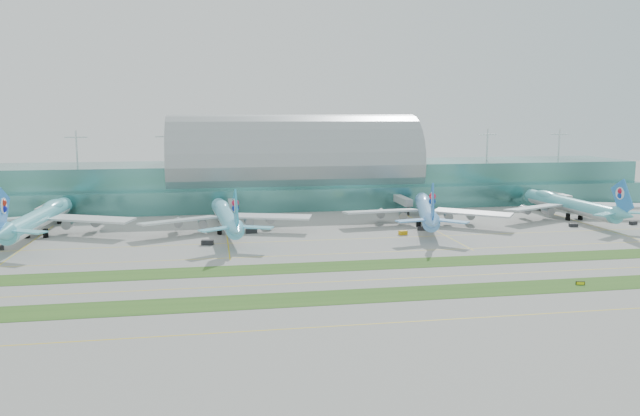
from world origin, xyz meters
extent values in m
plane|color=gray|center=(0.00, 0.00, 0.00)|extent=(700.00, 700.00, 0.00)
cube|color=#3D7A75|center=(0.00, 130.00, 10.00)|extent=(340.00, 42.00, 20.00)
cube|color=#3D7A75|center=(0.00, 106.00, 5.00)|extent=(340.00, 8.00, 10.00)
ellipsoid|color=#9EA5A8|center=(0.00, 130.00, 20.00)|extent=(340.00, 46.20, 16.17)
cylinder|color=white|center=(0.00, 130.00, 28.00)|extent=(0.80, 0.80, 16.00)
cube|color=#B2B7B7|center=(-106.00, 95.00, 5.50)|extent=(3.50, 22.00, 3.00)
cylinder|color=black|center=(-106.00, 85.00, 2.00)|extent=(1.00, 1.00, 4.00)
cube|color=#B2B7B7|center=(-31.00, 95.00, 5.50)|extent=(3.50, 22.00, 3.00)
cylinder|color=black|center=(-31.00, 85.00, 2.00)|extent=(1.00, 1.00, 4.00)
cube|color=#B2B7B7|center=(44.00, 95.00, 5.50)|extent=(3.50, 22.00, 3.00)
cylinder|color=black|center=(44.00, 85.00, 2.00)|extent=(1.00, 1.00, 4.00)
cube|color=#B2B7B7|center=(119.00, 95.00, 5.50)|extent=(3.50, 22.00, 3.00)
cylinder|color=black|center=(119.00, 85.00, 2.00)|extent=(1.00, 1.00, 4.00)
cube|color=#2D591E|center=(0.00, -28.00, 0.04)|extent=(420.00, 12.00, 0.08)
cube|color=#2D591E|center=(0.00, 2.00, 0.04)|extent=(420.00, 12.00, 0.08)
cube|color=yellow|center=(0.00, -48.00, 0.01)|extent=(420.00, 0.35, 0.01)
cube|color=yellow|center=(0.00, -14.00, 0.01)|extent=(420.00, 0.35, 0.01)
cube|color=yellow|center=(0.00, 18.00, 0.01)|extent=(420.00, 0.35, 0.01)
cube|color=yellow|center=(0.00, 40.00, 0.01)|extent=(420.00, 0.35, 0.01)
cylinder|color=#60C6D4|center=(-101.27, 65.55, 6.40)|extent=(9.37, 65.31, 6.51)
ellipsoid|color=#60C6D4|center=(-100.46, 83.75, 8.19)|extent=(7.05, 20.04, 4.64)
cone|color=#60C6D4|center=(-99.72, 100.57, 6.40)|extent=(6.73, 5.53, 6.51)
cone|color=#60C6D4|center=(-102.89, 28.84, 7.66)|extent=(6.59, 9.71, 6.18)
cylinder|color=gray|center=(-115.27, 69.74, 3.78)|extent=(3.82, 5.93, 3.57)
cube|color=white|center=(-82.48, 62.61, 5.98)|extent=(31.93, 20.27, 1.28)
cylinder|color=gray|center=(-86.95, 68.49, 3.78)|extent=(3.82, 5.93, 3.57)
cube|color=#3078D9|center=(-102.79, 30.94, 14.28)|extent=(1.24, 13.81, 15.13)
cylinder|color=white|center=(-102.75, 31.99, 15.85)|extent=(1.17, 5.08, 5.04)
cylinder|color=black|center=(-100.18, 90.25, 1.57)|extent=(1.89, 1.89, 3.15)
cylinder|color=black|center=(-104.60, 61.49, 1.57)|extent=(1.89, 1.89, 3.15)
cylinder|color=black|center=(-98.31, 61.21, 1.57)|extent=(1.89, 1.89, 3.15)
cylinder|color=#6ED3F3|center=(-34.54, 60.42, 5.85)|extent=(10.57, 59.74, 5.95)
ellipsoid|color=#6ED3F3|center=(-35.83, 77.02, 7.48)|extent=(7.04, 18.46, 4.24)
cone|color=#6ED3F3|center=(-37.04, 92.35, 5.85)|extent=(6.30, 5.24, 5.95)
cone|color=#6ED3F3|center=(-31.92, 26.96, 7.00)|extent=(6.30, 9.04, 5.65)
cube|color=white|center=(-51.59, 57.16, 5.47)|extent=(28.97, 19.29, 1.17)
cylinder|color=#9B9CA3|center=(-47.70, 62.66, 3.45)|extent=(3.66, 5.51, 3.26)
cube|color=white|center=(-17.18, 59.86, 5.47)|extent=(29.61, 15.55, 1.17)
cylinder|color=#9B9CA3|center=(-21.88, 64.68, 3.45)|extent=(3.66, 5.51, 3.26)
cube|color=#2D9FC9|center=(-32.06, 28.88, 13.04)|extent=(1.56, 12.61, 13.82)
cylinder|color=white|center=(-32.14, 29.83, 14.48)|extent=(1.22, 4.66, 4.60)
cylinder|color=black|center=(-36.30, 82.95, 1.44)|extent=(1.73, 1.73, 2.88)
cylinder|color=black|center=(-37.10, 56.37, 1.44)|extent=(1.73, 1.73, 2.88)
cylinder|color=black|center=(-31.37, 56.82, 1.44)|extent=(1.73, 1.73, 2.88)
cylinder|color=#71B4FA|center=(43.56, 61.25, 6.03)|extent=(22.79, 60.56, 6.12)
ellipsoid|color=#71B4FA|center=(48.30, 77.74, 7.71)|extent=(10.73, 19.50, 4.36)
cone|color=#71B4FA|center=(52.67, 92.96, 6.03)|extent=(7.25, 6.44, 6.12)
cone|color=#71B4FA|center=(34.02, 28.02, 7.21)|extent=(8.05, 10.15, 5.82)
cube|color=silver|center=(25.93, 64.26, 5.63)|extent=(30.25, 10.48, 1.21)
cylinder|color=gray|center=(31.67, 68.16, 3.56)|extent=(4.73, 6.15, 3.36)
cube|color=silver|center=(60.11, 54.44, 5.63)|extent=(27.93, 24.12, 1.21)
cylinder|color=gray|center=(57.31, 60.80, 3.56)|extent=(4.73, 6.15, 3.36)
cube|color=blue|center=(34.57, 29.92, 13.43)|extent=(4.15, 12.64, 14.24)
cylinder|color=white|center=(34.84, 30.87, 14.92)|extent=(2.16, 4.80, 4.74)
cylinder|color=black|center=(49.99, 83.62, 1.48)|extent=(1.78, 1.78, 2.96)
cylinder|color=black|center=(39.63, 58.27, 1.48)|extent=(1.78, 1.78, 2.96)
cylinder|color=black|center=(45.32, 56.64, 1.48)|extent=(1.78, 1.78, 2.96)
cylinder|color=#5ABCC6|center=(108.08, 66.02, 5.90)|extent=(8.40, 60.17, 6.00)
ellipsoid|color=#5ABCC6|center=(107.40, 82.81, 7.55)|extent=(6.43, 18.45, 4.27)
cone|color=#5ABCC6|center=(106.78, 98.31, 5.90)|extent=(6.19, 5.07, 6.00)
cone|color=#5ABCC6|center=(109.44, 32.19, 7.06)|extent=(6.04, 8.93, 5.70)
cube|color=silver|center=(90.75, 63.39, 5.51)|extent=(29.45, 18.58, 1.18)
cylinder|color=gray|center=(94.90, 68.79, 3.48)|extent=(3.50, 5.45, 3.29)
cube|color=silver|center=(125.55, 64.79, 5.51)|extent=(29.78, 16.64, 1.18)
cylinder|color=gray|center=(120.99, 69.84, 3.48)|extent=(3.50, 5.45, 3.29)
cube|color=#3185DB|center=(109.36, 34.13, 13.16)|extent=(1.09, 12.73, 13.95)
cylinder|color=white|center=(109.32, 35.09, 14.61)|extent=(1.06, 4.67, 4.64)
cylinder|color=black|center=(107.16, 88.80, 1.45)|extent=(1.74, 1.74, 2.90)
cylinder|color=black|center=(105.33, 62.04, 1.45)|extent=(1.74, 1.74, 2.90)
cylinder|color=black|center=(111.13, 62.27, 1.45)|extent=(1.74, 1.74, 2.90)
cube|color=black|center=(-41.39, 38.59, 0.83)|extent=(4.28, 2.55, 1.66)
cube|color=black|center=(-25.48, 56.48, 0.81)|extent=(4.29, 2.18, 1.61)
cube|color=#D59B0C|center=(28.83, 44.05, 0.77)|extent=(3.19, 2.16, 1.54)
cube|color=black|center=(38.65, 51.33, 0.66)|extent=(3.82, 2.62, 1.32)
cube|color=black|center=(99.18, 48.05, 0.66)|extent=(3.34, 2.24, 1.33)
cube|color=black|center=(125.34, 48.33, 0.71)|extent=(3.44, 2.39, 1.41)
cube|color=black|center=(53.89, -28.12, 0.49)|extent=(2.28, 0.79, 0.97)
cube|color=#E8EF14|center=(53.85, -28.27, 0.49)|extent=(1.89, 0.52, 0.71)
cylinder|color=black|center=(53.12, -27.92, 0.22)|extent=(0.11, 0.11, 0.44)
cylinder|color=black|center=(54.66, -28.32, 0.22)|extent=(0.11, 0.11, 0.44)
camera|label=1|loc=(-39.30, -170.47, 44.19)|focal=35.00mm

